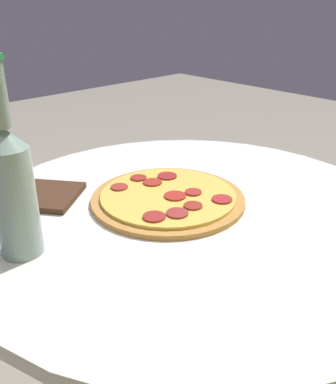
# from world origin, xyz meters

# --- Properties ---
(table) EXTENTS (0.84, 0.84, 0.70)m
(table) POSITION_xyz_m (0.00, 0.00, 0.54)
(table) COLOR silver
(table) RESTS_ON ground_plane
(pizza) EXTENTS (0.30, 0.30, 0.02)m
(pizza) POSITION_xyz_m (0.01, -0.05, 0.71)
(pizza) COLOR #B77F3D
(pizza) RESTS_ON table
(beer_bottle) EXTENTS (0.07, 0.07, 0.30)m
(beer_bottle) POSITION_xyz_m (0.30, -0.08, 0.82)
(beer_bottle) COLOR gray
(beer_bottle) RESTS_ON table
(pizza_paddle) EXTENTS (0.21, 0.25, 0.02)m
(pizza_paddle) POSITION_xyz_m (0.19, -0.26, 0.71)
(pizza_paddle) COLOR #422819
(pizza_paddle) RESTS_ON table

